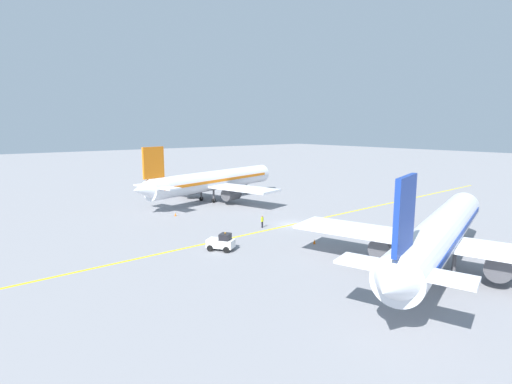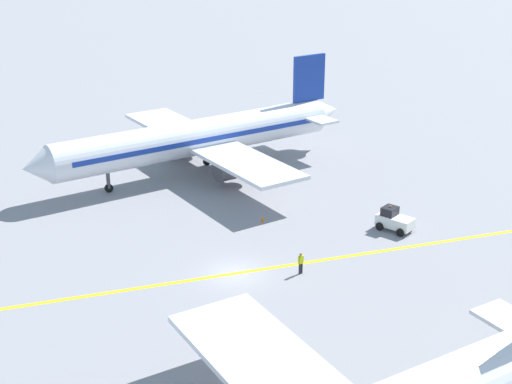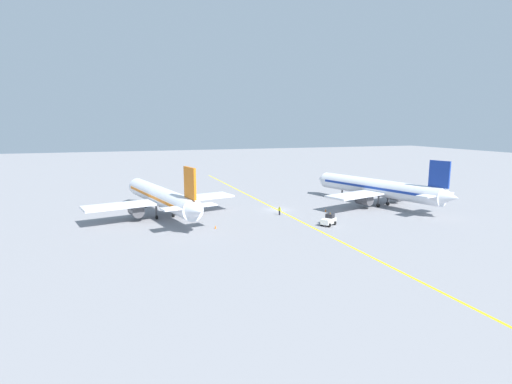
# 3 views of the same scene
# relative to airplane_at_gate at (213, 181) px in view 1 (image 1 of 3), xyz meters

# --- Properties ---
(ground_plane) EXTENTS (400.00, 400.00, 0.00)m
(ground_plane) POSITION_rel_airplane_at_gate_xyz_m (22.91, -1.27, -3.71)
(ground_plane) COLOR gray
(apron_yellow_centreline) EXTENTS (3.07, 119.98, 0.01)m
(apron_yellow_centreline) POSITION_rel_airplane_at_gate_xyz_m (22.91, -1.27, -3.71)
(apron_yellow_centreline) COLOR yellow
(apron_yellow_centreline) RESTS_ON ground
(airplane_at_gate) EXTENTS (28.43, 35.14, 10.60)m
(airplane_at_gate) POSITION_rel_airplane_at_gate_xyz_m (0.00, 0.00, 0.00)
(airplane_at_gate) COLOR silver
(airplane_at_gate) RESTS_ON ground
(airplane_adjacent_stand) EXTENTS (28.31, 34.84, 10.60)m
(airplane_adjacent_stand) POSITION_rel_airplane_at_gate_xyz_m (45.09, -3.76, 0.00)
(airplane_adjacent_stand) COLOR silver
(airplane_adjacent_stand) RESTS_ON ground
(baggage_tug_white) EXTENTS (3.33, 2.91, 2.11)m
(baggage_tug_white) POSITION_rel_airplane_at_gate_xyz_m (26.53, -15.98, -2.81)
(baggage_tug_white) COLOR white
(baggage_tug_white) RESTS_ON ground
(ground_crew_worker) EXTENTS (0.36, 0.53, 1.68)m
(ground_crew_worker) POSITION_rel_airplane_at_gate_xyz_m (21.52, -5.89, -2.80)
(ground_crew_worker) COLOR #23232D
(ground_crew_worker) RESTS_ON ground
(traffic_cone_near_nose) EXTENTS (0.32, 0.32, 0.55)m
(traffic_cone_near_nose) POSITION_rel_airplane_at_gate_xyz_m (31.38, -6.04, -3.43)
(traffic_cone_near_nose) COLOR orange
(traffic_cone_near_nose) RESTS_ON ground
(traffic_cone_mid_apron) EXTENTS (0.32, 0.32, 0.55)m
(traffic_cone_mid_apron) POSITION_rel_airplane_at_gate_xyz_m (7.54, -11.81, -3.43)
(traffic_cone_mid_apron) COLOR orange
(traffic_cone_mid_apron) RESTS_ON ground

